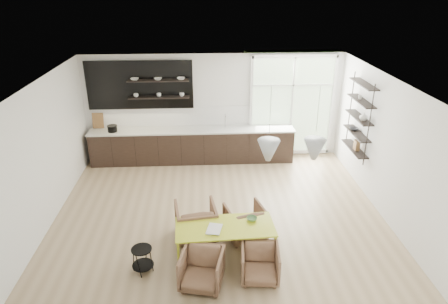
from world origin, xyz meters
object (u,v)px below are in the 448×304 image
at_px(armchair_front_left, 202,269).
at_px(armchair_front_right, 260,264).
at_px(armchair_back_right, 245,222).
at_px(armchair_back_left, 196,221).
at_px(wire_stool, 142,257).
at_px(dining_table, 225,228).

bearing_deg(armchair_front_left, armchair_front_right, 18.77).
xyz_separation_m(armchair_back_right, armchair_front_left, (-0.85, -1.31, -0.02)).
xyz_separation_m(armchair_back_left, wire_stool, (-0.92, -0.96, -0.05)).
relative_size(armchair_back_left, armchair_front_left, 1.14).
bearing_deg(armchair_back_left, armchair_back_right, 169.76).
bearing_deg(armchair_back_right, armchair_back_left, -16.97).
height_order(dining_table, wire_stool, dining_table).
bearing_deg(armchair_back_right, armchair_front_left, 42.31).
bearing_deg(armchair_front_left, dining_table, 72.59).
distance_m(dining_table, wire_stool, 1.52).
distance_m(armchair_front_left, wire_stool, 1.09).
distance_m(dining_table, armchair_front_left, 0.89).
relative_size(armchair_front_left, armchair_front_right, 1.07).
height_order(dining_table, armchair_back_right, armchair_back_right).
relative_size(armchair_back_right, armchair_front_right, 1.13).
relative_size(armchair_front_right, wire_stool, 1.37).
relative_size(dining_table, armchair_back_right, 2.45).
bearing_deg(dining_table, wire_stool, -169.60).
bearing_deg(armchair_back_left, armchair_front_right, 123.13).
relative_size(armchair_back_right, wire_stool, 1.54).
xyz_separation_m(armchair_front_left, armchair_front_right, (0.98, 0.10, -0.02)).
height_order(armchair_back_right, wire_stool, armchair_back_right).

